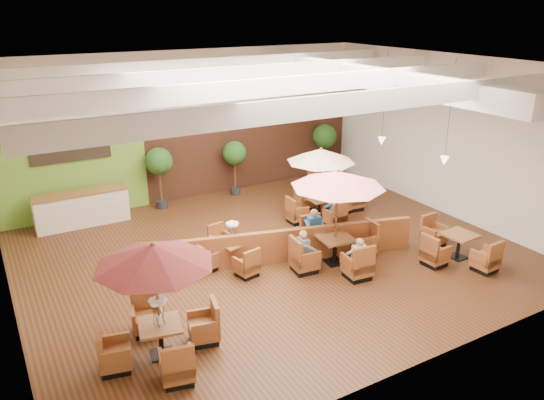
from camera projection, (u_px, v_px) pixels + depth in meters
room at (258, 126)px, 15.67m from camera, size 14.04×14.00×5.52m
service_counter at (82, 209)px, 17.71m from camera, size 3.00×0.75×1.18m
booth_divider at (297, 244)px, 15.31m from camera, size 6.88×2.04×0.98m
table_0 at (156, 281)px, 10.66m from camera, size 2.69×2.69×2.65m
table_1 at (337, 201)px, 14.62m from camera, size 2.81×2.81×2.83m
table_2 at (321, 170)px, 17.93m from camera, size 2.46×2.46×2.53m
table_3 at (226, 251)px, 15.00m from camera, size 1.64×2.37×1.46m
table_4 at (452, 248)px, 15.35m from camera, size 1.74×2.58×0.96m
table_5 at (335, 190)px, 19.97m from camera, size 1.02×2.87×1.06m
topiary_0 at (159, 163)px, 18.81m from camera, size 0.98×0.98×2.27m
topiary_1 at (235, 155)px, 20.25m from camera, size 0.92×0.92×2.13m
topiary_2 at (325, 138)px, 22.17m from camera, size 1.00×1.00×2.32m
diner_0 at (358, 253)px, 14.19m from camera, size 0.41×0.36×0.75m
diner_1 at (315, 226)px, 15.86m from camera, size 0.43×0.36×0.83m
diner_2 at (305, 247)px, 14.54m from camera, size 0.32×0.39×0.79m
diner_3 at (336, 205)px, 17.51m from camera, size 0.43×0.36×0.83m
diner_4 at (341, 193)px, 18.71m from camera, size 0.31×0.38×0.76m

